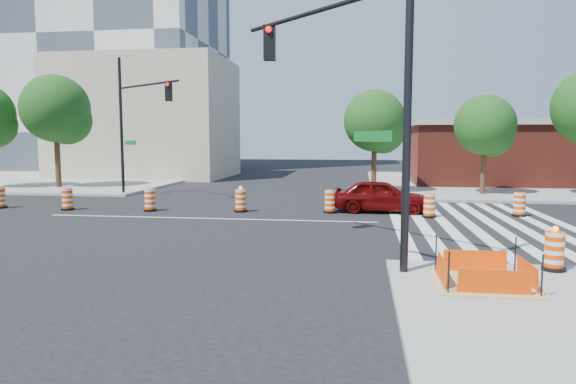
% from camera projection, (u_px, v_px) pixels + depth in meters
% --- Properties ---
extents(ground, '(120.00, 120.00, 0.00)m').
position_uv_depth(ground, '(208.00, 218.00, 21.39)').
color(ground, black).
rests_on(ground, ground).
extents(sidewalk_ne, '(22.00, 22.00, 0.15)m').
position_uv_depth(sidewalk_ne, '(526.00, 184.00, 36.59)').
color(sidewalk_ne, gray).
rests_on(sidewalk_ne, ground).
extents(sidewalk_nw, '(22.00, 22.00, 0.15)m').
position_uv_depth(sidewalk_nw, '(58.00, 179.00, 41.61)').
color(sidewalk_nw, gray).
rests_on(sidewalk_nw, ground).
extents(crosswalk_east, '(6.75, 13.50, 0.01)m').
position_uv_depth(crosswalk_east, '(481.00, 225.00, 19.86)').
color(crosswalk_east, silver).
rests_on(crosswalk_east, ground).
extents(lane_centerline, '(14.00, 0.12, 0.01)m').
position_uv_depth(lane_centerline, '(208.00, 218.00, 21.39)').
color(lane_centerline, silver).
rests_on(lane_centerline, ground).
extents(excavation_pit, '(2.20, 2.20, 0.90)m').
position_uv_depth(excavation_pit, '(484.00, 281.00, 11.25)').
color(excavation_pit, tan).
rests_on(excavation_pit, ground).
extents(brick_storefront, '(16.50, 8.50, 4.60)m').
position_uv_depth(brick_storefront, '(527.00, 153.00, 36.36)').
color(brick_storefront, maroon).
rests_on(brick_storefront, ground).
extents(beige_midrise, '(14.00, 10.00, 10.00)m').
position_uv_depth(beige_midrise, '(147.00, 119.00, 44.20)').
color(beige_midrise, tan).
rests_on(beige_midrise, ground).
extents(red_coupe, '(4.43, 1.93, 1.49)m').
position_uv_depth(red_coupe, '(381.00, 196.00, 23.16)').
color(red_coupe, '#540707').
rests_on(red_coupe, ground).
extents(signal_pole_se, '(4.77, 4.66, 8.63)m').
position_uv_depth(signal_pole_se, '(353.00, 62.00, 13.20)').
color(signal_pole_se, black).
rests_on(signal_pole_se, ground).
extents(signal_pole_nw, '(4.88, 3.55, 7.81)m').
position_uv_depth(signal_pole_nw, '(135.00, 112.00, 28.62)').
color(signal_pole_nw, black).
rests_on(signal_pole_nw, ground).
extents(pit_drum, '(0.56, 0.56, 1.09)m').
position_uv_depth(pit_drum, '(554.00, 252.00, 12.36)').
color(pit_drum, black).
rests_on(pit_drum, ground).
extents(tree_north_b, '(4.37, 4.37, 7.43)m').
position_uv_depth(tree_north_b, '(57.00, 113.00, 33.25)').
color(tree_north_b, '#382314').
rests_on(tree_north_b, ground).
extents(tree_north_c, '(3.63, 3.63, 6.17)m').
position_uv_depth(tree_north_c, '(375.00, 125.00, 30.23)').
color(tree_north_c, '#382314').
rests_on(tree_north_c, ground).
extents(tree_north_d, '(3.40, 3.40, 5.78)m').
position_uv_depth(tree_north_d, '(485.00, 129.00, 29.14)').
color(tree_north_d, '#382314').
rests_on(tree_north_d, ground).
extents(median_drum_0, '(0.60, 0.60, 1.02)m').
position_uv_depth(median_drum_0, '(0.00, 198.00, 24.49)').
color(median_drum_0, black).
rests_on(median_drum_0, ground).
extents(median_drum_1, '(0.60, 0.60, 1.02)m').
position_uv_depth(median_drum_1, '(67.00, 200.00, 23.85)').
color(median_drum_1, black).
rests_on(median_drum_1, ground).
extents(median_drum_2, '(0.60, 0.60, 1.02)m').
position_uv_depth(median_drum_2, '(150.00, 201.00, 23.51)').
color(median_drum_2, black).
rests_on(median_drum_2, ground).
extents(median_drum_3, '(0.60, 0.60, 1.18)m').
position_uv_depth(median_drum_3, '(241.00, 201.00, 23.25)').
color(median_drum_3, black).
rests_on(median_drum_3, ground).
extents(median_drum_4, '(0.60, 0.60, 1.02)m').
position_uv_depth(median_drum_4, '(330.00, 202.00, 22.95)').
color(median_drum_4, black).
rests_on(median_drum_4, ground).
extents(median_drum_5, '(0.60, 0.60, 1.02)m').
position_uv_depth(median_drum_5, '(429.00, 206.00, 21.60)').
color(median_drum_5, black).
rests_on(median_drum_5, ground).
extents(median_drum_6, '(0.60, 0.60, 1.02)m').
position_uv_depth(median_drum_6, '(519.00, 205.00, 21.91)').
color(median_drum_6, black).
rests_on(median_drum_6, ground).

